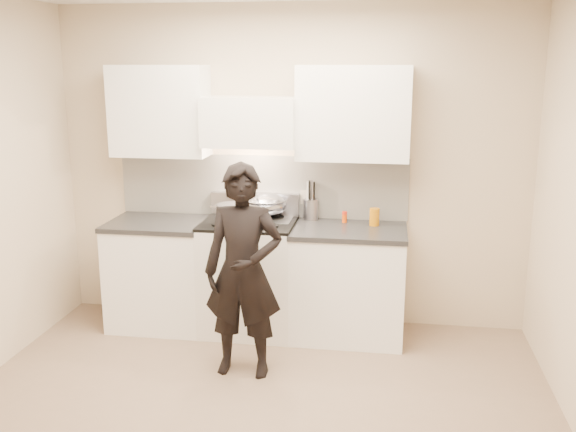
{
  "coord_description": "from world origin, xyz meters",
  "views": [
    {
      "loc": [
        0.81,
        -3.59,
        2.22
      ],
      "look_at": [
        0.09,
        1.05,
        1.09
      ],
      "focal_mm": 40.0,
      "sensor_mm": 36.0,
      "label": 1
    }
  ],
  "objects": [
    {
      "name": "wok",
      "position": [
        -0.18,
        1.57,
        1.06
      ],
      "size": [
        0.37,
        0.46,
        0.3
      ],
      "color": "#A1A5B7",
      "rests_on": "stove"
    },
    {
      "name": "ground_plane",
      "position": [
        0.0,
        0.0,
        0.0
      ],
      "size": [
        4.0,
        4.0,
        0.0
      ],
      "primitive_type": "plane",
      "color": "#816855"
    },
    {
      "name": "spice_jar",
      "position": [
        0.48,
        1.61,
        0.97
      ],
      "size": [
        0.04,
        0.04,
        0.09
      ],
      "color": "#DF4404",
      "rests_on": "counter_right"
    },
    {
      "name": "stove",
      "position": [
        -0.3,
        1.42,
        0.47
      ],
      "size": [
        0.76,
        0.65,
        0.96
      ],
      "color": "white",
      "rests_on": "ground"
    },
    {
      "name": "stock_pot",
      "position": [
        -0.41,
        1.28,
        1.04
      ],
      "size": [
        0.34,
        0.26,
        0.16
      ],
      "color": "#A1A5B7",
      "rests_on": "stove"
    },
    {
      "name": "counter_right",
      "position": [
        0.53,
        1.43,
        0.46
      ],
      "size": [
        0.92,
        0.67,
        0.92
      ],
      "color": "white",
      "rests_on": "ground"
    },
    {
      "name": "counter_left",
      "position": [
        -1.08,
        1.43,
        0.46
      ],
      "size": [
        0.82,
        0.67,
        0.92
      ],
      "color": "white",
      "rests_on": "ground"
    },
    {
      "name": "room_shell",
      "position": [
        -0.06,
        0.37,
        1.6
      ],
      "size": [
        4.04,
        3.54,
        2.7
      ],
      "color": "#C2B097",
      "rests_on": "ground"
    },
    {
      "name": "person",
      "position": [
        -0.17,
        0.65,
        0.77
      ],
      "size": [
        0.57,
        0.38,
        1.55
      ],
      "primitive_type": "imported",
      "rotation": [
        0.0,
        0.0,
        -0.01
      ],
      "color": "black",
      "rests_on": "ground"
    },
    {
      "name": "oil_glass",
      "position": [
        0.72,
        1.55,
        0.99
      ],
      "size": [
        0.08,
        0.08,
        0.14
      ],
      "color": "#C37207",
      "rests_on": "counter_right"
    },
    {
      "name": "utensil_crock",
      "position": [
        0.18,
        1.67,
        1.02
      ],
      "size": [
        0.12,
        0.12,
        0.33
      ],
      "color": "#A8A7B4",
      "rests_on": "counter_right"
    }
  ]
}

